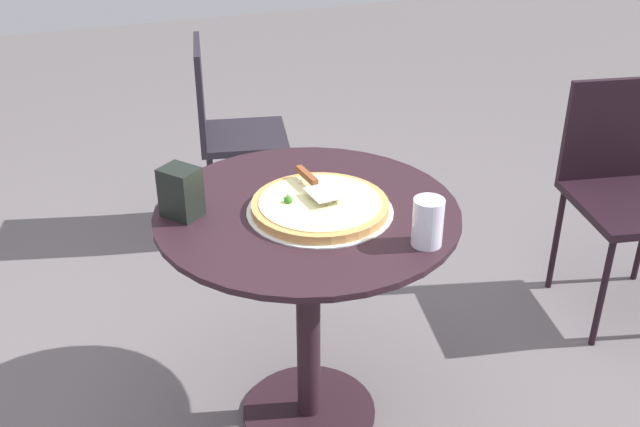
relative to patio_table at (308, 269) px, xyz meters
name	(u,v)px	position (x,y,z in m)	size (l,w,h in m)	color
ground_plane	(309,413)	(0.00, 0.00, -0.55)	(10.00, 10.00, 0.00)	#635C5E
patio_table	(308,269)	(0.00, 0.00, 0.00)	(0.84, 0.84, 0.75)	black
pizza_on_tray	(320,206)	(-0.03, 0.02, 0.21)	(0.40, 0.40, 0.05)	silver
pizza_server	(315,184)	(-0.04, -0.04, 0.25)	(0.09, 0.21, 0.02)	silver
drinking_cup	(428,222)	(-0.22, 0.28, 0.26)	(0.08, 0.08, 0.13)	white
napkin_dispenser	(181,192)	(0.33, -0.08, 0.27)	(0.10, 0.08, 0.14)	black
patio_chair_near	(629,181)	(-1.31, -0.21, -0.04)	(0.50, 0.50, 0.86)	black
patio_chair_far	(226,124)	(-0.07, -1.25, -0.04)	(0.43, 0.43, 0.87)	black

